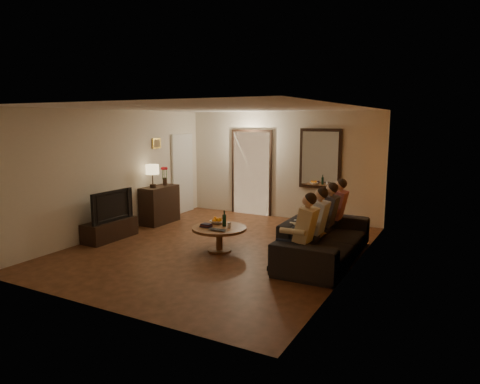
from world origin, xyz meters
The scene contains 33 objects.
floor centered at (0.00, 0.00, 0.00)m, with size 5.00×6.00×0.01m, color #3C2210.
ceiling centered at (0.00, 0.00, 2.60)m, with size 5.00×6.00×0.01m, color white.
back_wall centered at (0.00, 3.00, 1.30)m, with size 5.00×0.02×2.60m, color beige.
front_wall centered at (0.00, -3.00, 1.30)m, with size 5.00×0.02×2.60m, color beige.
left_wall centered at (-2.50, 0.00, 1.30)m, with size 0.02×6.00×2.60m, color beige.
right_wall centered at (2.50, 0.00, 1.30)m, with size 0.02×6.00×2.60m, color beige.
orange_accent centered at (2.49, 0.00, 1.30)m, with size 0.01×6.00×2.60m, color orange.
kitchen_doorway centered at (-0.80, 2.98, 1.05)m, with size 1.00×0.06×2.10m, color #FFE0A5.
door_trim centered at (-0.80, 2.97, 1.05)m, with size 1.12×0.04×2.22m, color black.
fridge_glimpse centered at (-0.55, 2.98, 0.90)m, with size 0.45×0.03×1.70m, color silver.
mirror_frame centered at (1.00, 2.96, 1.50)m, with size 1.00×0.05×1.40m, color black.
mirror_glass centered at (1.00, 2.93, 1.50)m, with size 0.86×0.02×1.26m, color white.
white_door centered at (-2.46, 2.30, 1.02)m, with size 0.06×0.85×2.04m, color white.
framed_art centered at (-2.47, 1.30, 1.85)m, with size 0.03×0.28×0.24m, color #B28C33.
art_canvas centered at (-2.46, 1.30, 1.85)m, with size 0.01×0.22×0.18m, color brown.
dresser centered at (-2.25, 1.07, 0.43)m, with size 0.45×0.98×0.87m, color black.
table_lamp centered at (-2.25, 0.85, 1.14)m, with size 0.30×0.30×0.54m, color beige, non-canonical shape.
flower_vase centered at (-2.25, 1.29, 1.09)m, with size 0.14×0.14×0.44m, color #B1121B, non-canonical shape.
tv_stand centered at (-2.25, -0.53, 0.19)m, with size 0.45×1.17×0.39m, color black.
tv centered at (-2.25, -0.53, 0.70)m, with size 0.14×1.07×0.62m, color black.
sofa centered at (1.97, 0.31, 0.38)m, with size 1.03×2.63×0.77m, color black.
person_a centered at (1.87, -0.59, 0.60)m, with size 0.60×0.40×1.20m, color tan, non-canonical shape.
person_b centered at (1.87, 0.01, 0.60)m, with size 0.60×0.40×1.20m, color tan, non-canonical shape.
person_c centered at (1.87, 0.61, 0.60)m, with size 0.60×0.40×1.20m, color tan, non-canonical shape.
person_d centered at (1.87, 1.21, 0.60)m, with size 0.60×0.40×1.20m, color tan, non-canonical shape.
dog centered at (1.62, 0.31, 0.28)m, with size 0.56×0.24×0.56m, color #A8744D, non-canonical shape.
coffee_table centered at (0.12, -0.16, 0.23)m, with size 1.00×1.00×0.45m, color brown.
bowl centered at (-0.06, 0.06, 0.48)m, with size 0.26×0.26×0.06m, color white.
oranges centered at (-0.06, 0.06, 0.55)m, with size 0.20×0.20×0.08m, color orange, non-canonical shape.
wine_bottle centered at (0.17, -0.06, 0.60)m, with size 0.07×0.07×0.31m, color black, non-canonical shape.
wine_glass centered at (0.30, -0.11, 0.50)m, with size 0.06×0.06×0.10m, color silver.
book_stack centered at (-0.10, -0.26, 0.48)m, with size 0.20×0.15×0.07m, color black, non-canonical shape.
laptop centered at (0.22, -0.44, 0.46)m, with size 0.33×0.21×0.03m, color black.
Camera 1 is at (4.04, -6.69, 2.37)m, focal length 32.00 mm.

